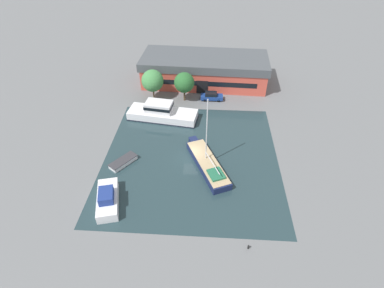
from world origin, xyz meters
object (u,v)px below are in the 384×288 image
Objects in this scene: quay_tree_by_water at (153,81)px; parked_car at (212,96)px; sailboat_moored at (207,163)px; motor_cruiser at (162,113)px; small_dinghy at (123,162)px; cabin_boat at (108,199)px; warehouse_building at (204,69)px; quay_tree_near_building at (184,83)px.

quay_tree_by_water reaches higher than parked_car.
sailboat_moored is 15.35m from motor_cruiser.
parked_car is 0.96× the size of small_dinghy.
sailboat_moored is (-0.41, -19.99, -0.18)m from parked_car.
small_dinghy is at bearing -33.80° from parked_car.
quay_tree_by_water is at bearing 28.79° from motor_cruiser.
quay_tree_by_water is 1.35× the size of small_dinghy.
small_dinghy is 7.92m from cabin_boat.
sailboat_moored reaches higher than warehouse_building.
sailboat_moored is 15.21m from cabin_boat.
parked_car is at bearing 5.13° from quay_tree_near_building.
sailboat_moored is at bearing -75.52° from quay_tree_near_building.
quay_tree_by_water is at bearing 96.08° from sailboat_moored.
quay_tree_near_building is at bearing -111.33° from warehouse_building.
quay_tree_near_building is at bearing -85.30° from parked_car.
quay_tree_by_water is (-6.26, 0.13, 0.14)m from quay_tree_near_building.
warehouse_building is 3.91× the size of cabin_boat.
sailboat_moored is at bearing -60.09° from quay_tree_by_water.
warehouse_building is 28.06m from sailboat_moored.
warehouse_building is at bearing -75.15° from small_dinghy.
warehouse_building is at bearing 68.87° from sailboat_moored.
warehouse_building is at bearing 39.75° from quay_tree_by_water.
warehouse_building is 2.29× the size of sailboat_moored.
warehouse_building is 4.62× the size of quay_tree_near_building.
quay_tree_by_water is 22.91m from sailboat_moored.
parked_car is 24.10m from small_dinghy.
sailboat_moored is 2.59× the size of small_dinghy.
cabin_boat is (-12.92, -8.02, 0.28)m from sailboat_moored.
warehouse_building is 37.84m from cabin_boat.
small_dinghy is 0.66× the size of cabin_boat.
motor_cruiser is 13.47m from small_dinghy.
quay_tree_by_water is at bearing -88.67° from parked_car.
sailboat_moored is (1.32, -27.93, -2.31)m from warehouse_building.
small_dinghy is at bearing 170.16° from motor_cruiser.
motor_cruiser is (2.62, -6.98, -2.88)m from quay_tree_by_water.
quay_tree_near_building is 28.79m from cabin_boat.
motor_cruiser is 1.87× the size of cabin_boat.
parked_car is at bearing 1.76° from quay_tree_by_water.
parked_car is at bearing -75.23° from warehouse_building.
warehouse_building is at bearing -168.14° from parked_car.
motor_cruiser is at bearing 100.60° from sailboat_moored.
quay_tree_near_building reaches higher than parked_car.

